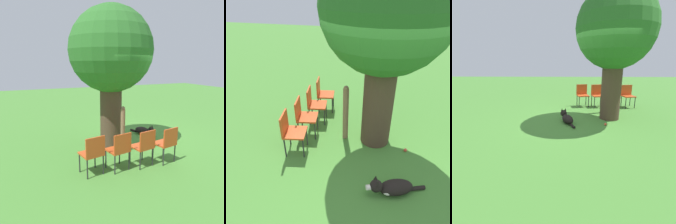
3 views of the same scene
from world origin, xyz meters
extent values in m
plane|color=#478433|center=(0.00, 0.00, 0.00)|extent=(30.00, 30.00, 0.00)
cylinder|color=#4C3828|center=(-0.12, 0.90, 1.02)|extent=(0.61, 0.61, 2.04)
sphere|color=#2D6B28|center=(-0.12, 0.90, 2.66)|extent=(2.27, 2.27, 2.27)
ellipsoid|color=black|center=(0.35, -0.44, 0.12)|extent=(0.63, 0.47, 0.24)
ellipsoid|color=silver|center=(0.20, -0.50, 0.11)|extent=(0.27, 0.30, 0.14)
sphere|color=black|center=(0.03, -0.57, 0.21)|extent=(0.26, 0.26, 0.20)
cylinder|color=silver|center=(-0.08, -0.61, 0.19)|extent=(0.12, 0.11, 0.09)
cone|color=black|center=(0.05, -0.62, 0.33)|extent=(0.06, 0.06, 0.09)
cone|color=black|center=(0.01, -0.52, 0.33)|extent=(0.06, 0.06, 0.09)
cylinder|color=black|center=(0.70, -0.30, 0.04)|extent=(0.26, 0.16, 0.07)
cylinder|color=#846647|center=(-0.76, 0.83, 0.59)|extent=(0.12, 0.12, 1.17)
sphere|color=#846647|center=(-0.76, 0.83, 1.19)|extent=(0.11, 0.11, 0.11)
cube|color=#D14C1E|center=(-1.63, 0.16, 0.45)|extent=(0.49, 0.51, 0.04)
cube|color=#D14C1E|center=(-1.82, 0.12, 0.67)|extent=(0.11, 0.44, 0.40)
cylinder|color=#2D2D2D|center=(-1.49, 0.38, 0.21)|extent=(0.03, 0.03, 0.43)
cylinder|color=#2D2D2D|center=(-1.42, 0.01, 0.21)|extent=(0.03, 0.03, 0.43)
cylinder|color=#2D2D2D|center=(-1.84, 0.31, 0.21)|extent=(0.03, 0.03, 0.43)
cylinder|color=#2D2D2D|center=(-1.77, -0.06, 0.21)|extent=(0.03, 0.03, 0.43)
cube|color=#D14C1E|center=(-1.59, 0.75, 0.45)|extent=(0.49, 0.51, 0.04)
cube|color=#D14C1E|center=(-1.79, 0.72, 0.67)|extent=(0.11, 0.44, 0.40)
cylinder|color=#2D2D2D|center=(-1.45, 0.97, 0.21)|extent=(0.03, 0.03, 0.43)
cylinder|color=#2D2D2D|center=(-1.38, 0.60, 0.21)|extent=(0.03, 0.03, 0.43)
cylinder|color=#2D2D2D|center=(-1.81, 0.91, 0.21)|extent=(0.03, 0.03, 0.43)
cylinder|color=#2D2D2D|center=(-1.74, 0.53, 0.21)|extent=(0.03, 0.03, 0.43)
cube|color=#D14C1E|center=(-1.56, 1.35, 0.45)|extent=(0.49, 0.51, 0.04)
cube|color=#D14C1E|center=(-1.75, 1.31, 0.67)|extent=(0.11, 0.44, 0.40)
cylinder|color=#2D2D2D|center=(-1.42, 1.57, 0.21)|extent=(0.03, 0.03, 0.43)
cylinder|color=#2D2D2D|center=(-1.35, 1.19, 0.21)|extent=(0.03, 0.03, 0.43)
cylinder|color=#2D2D2D|center=(-1.77, 1.50, 0.21)|extent=(0.03, 0.03, 0.43)
cylinder|color=#2D2D2D|center=(-1.70, 1.13, 0.21)|extent=(0.03, 0.03, 0.43)
cube|color=#D14C1E|center=(-1.53, 1.94, 0.45)|extent=(0.49, 0.51, 0.04)
cube|color=#D14C1E|center=(-1.72, 1.91, 0.67)|extent=(0.11, 0.44, 0.40)
cylinder|color=#2D2D2D|center=(-1.38, 2.16, 0.21)|extent=(0.03, 0.03, 0.43)
cylinder|color=#2D2D2D|center=(-1.31, 1.79, 0.21)|extent=(0.03, 0.03, 0.43)
cylinder|color=#2D2D2D|center=(-1.74, 2.10, 0.21)|extent=(0.03, 0.03, 0.43)
cylinder|color=#2D2D2D|center=(-1.67, 1.72, 0.21)|extent=(0.03, 0.03, 0.43)
sphere|color=#E54C33|center=(0.53, 0.65, 0.03)|extent=(0.07, 0.07, 0.07)
camera|label=1|loc=(-5.66, 3.23, 2.32)|focal=35.00mm
camera|label=2|loc=(0.01, -3.02, 2.96)|focal=35.00mm
camera|label=3|loc=(5.28, -0.43, 1.80)|focal=28.00mm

